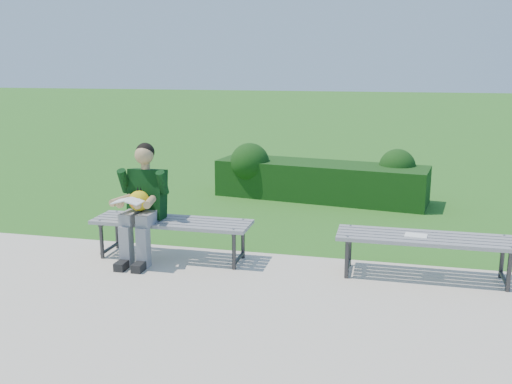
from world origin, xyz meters
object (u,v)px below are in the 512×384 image
object	(u,v)px
bench_left	(172,225)
paper_sheet	(416,235)
hedge	(318,177)
seated_boy	(143,200)
bench_right	(426,241)

from	to	relation	value
bench_left	paper_sheet	distance (m)	2.66
bench_left	hedge	bearing A→B (deg)	70.18
hedge	bench_left	size ratio (longest dim) A/B	1.96
bench_left	seated_boy	bearing A→B (deg)	-162.71
bench_right	bench_left	bearing A→B (deg)	-179.51
paper_sheet	bench_left	bearing A→B (deg)	-179.49
hedge	bench_left	xyz separation A→B (m)	(-1.22, -3.39, 0.06)
bench_left	bench_right	bearing A→B (deg)	0.49
hedge	bench_right	bearing A→B (deg)	-65.40
bench_right	paper_sheet	size ratio (longest dim) A/B	7.60
bench_right	seated_boy	size ratio (longest dim) A/B	1.37
hedge	bench_right	world-z (taller)	hedge
paper_sheet	seated_boy	bearing A→B (deg)	-177.73
hedge	paper_sheet	size ratio (longest dim) A/B	14.88
bench_left	seated_boy	xyz separation A→B (m)	(-0.30, -0.09, 0.30)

